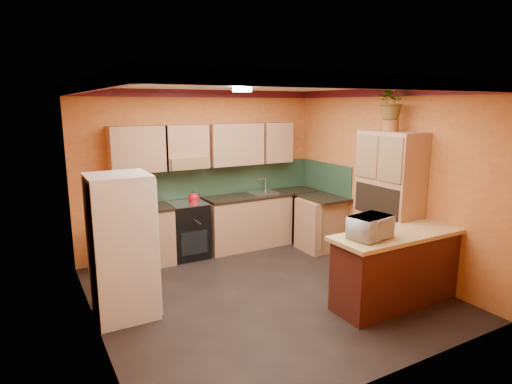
% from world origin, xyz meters
% --- Properties ---
extents(room_shell, '(4.24, 4.24, 2.72)m').
position_xyz_m(room_shell, '(0.02, 0.28, 2.09)').
color(room_shell, black).
rests_on(room_shell, ground).
extents(base_cabinets_back, '(3.65, 0.60, 0.88)m').
position_xyz_m(base_cabinets_back, '(0.23, 1.80, 0.44)').
color(base_cabinets_back, '#A68257').
rests_on(base_cabinets_back, ground).
extents(countertop_back, '(3.65, 0.62, 0.04)m').
position_xyz_m(countertop_back, '(0.23, 1.80, 0.90)').
color(countertop_back, black).
rests_on(countertop_back, base_cabinets_back).
extents(stove, '(0.58, 0.58, 0.91)m').
position_xyz_m(stove, '(-0.39, 1.80, 0.46)').
color(stove, black).
rests_on(stove, ground).
extents(kettle, '(0.18, 0.18, 0.18)m').
position_xyz_m(kettle, '(-0.29, 1.75, 1.00)').
color(kettle, red).
rests_on(kettle, stove).
extents(sink, '(0.48, 0.40, 0.03)m').
position_xyz_m(sink, '(1.01, 1.80, 0.94)').
color(sink, silver).
rests_on(sink, countertop_back).
extents(base_cabinets_right, '(0.60, 0.80, 0.88)m').
position_xyz_m(base_cabinets_right, '(1.80, 1.05, 0.44)').
color(base_cabinets_right, '#A68257').
rests_on(base_cabinets_right, ground).
extents(countertop_right, '(0.62, 0.80, 0.04)m').
position_xyz_m(countertop_right, '(1.80, 1.05, 0.90)').
color(countertop_right, black).
rests_on(countertop_right, base_cabinets_right).
extents(fridge, '(0.68, 0.66, 1.70)m').
position_xyz_m(fridge, '(-1.75, 0.28, 0.85)').
color(fridge, white).
rests_on(fridge, ground).
extents(pantry, '(0.48, 0.90, 2.10)m').
position_xyz_m(pantry, '(1.85, -0.35, 1.05)').
color(pantry, '#A68257').
rests_on(pantry, ground).
extents(fern_pot, '(0.22, 0.22, 0.16)m').
position_xyz_m(fern_pot, '(1.85, -0.30, 2.18)').
color(fern_pot, brown).
rests_on(fern_pot, pantry).
extents(fern, '(0.51, 0.46, 0.51)m').
position_xyz_m(fern, '(1.85, -0.30, 2.52)').
color(fern, '#A68257').
rests_on(fern, fern_pot).
extents(breakfast_bar, '(1.80, 0.55, 0.88)m').
position_xyz_m(breakfast_bar, '(1.34, -1.08, 0.44)').
color(breakfast_bar, '#461810').
rests_on(breakfast_bar, ground).
extents(bar_top, '(1.90, 0.65, 0.05)m').
position_xyz_m(bar_top, '(1.34, -1.08, 0.91)').
color(bar_top, '#DEB26C').
rests_on(bar_top, breakfast_bar).
extents(microwave, '(0.54, 0.42, 0.27)m').
position_xyz_m(microwave, '(0.80, -1.08, 1.07)').
color(microwave, white).
rests_on(microwave, bar_top).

